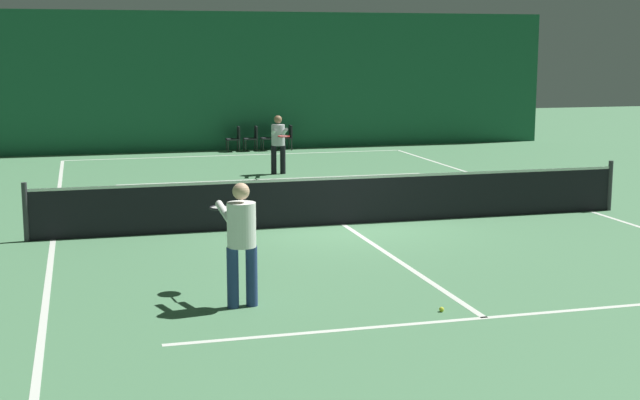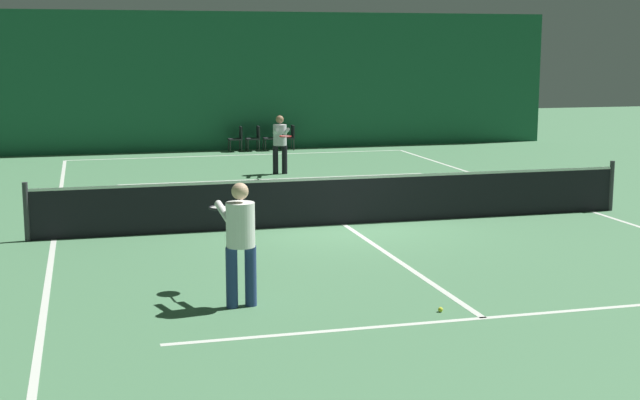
{
  "view_description": "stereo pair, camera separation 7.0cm",
  "coord_description": "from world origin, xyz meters",
  "px_view_note": "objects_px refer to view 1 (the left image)",
  "views": [
    {
      "loc": [
        -4.94,
        -16.53,
        3.44
      ],
      "look_at": [
        -1.17,
        -2.58,
        0.97
      ],
      "focal_mm": 50.0,
      "sensor_mm": 36.0,
      "label": 1
    },
    {
      "loc": [
        -4.88,
        -16.54,
        3.44
      ],
      "look_at": [
        -1.17,
        -2.58,
        0.97
      ],
      "focal_mm": 50.0,
      "sensor_mm": 36.0,
      "label": 2
    }
  ],
  "objects_px": {
    "courtside_chair_0": "(235,137)",
    "player_far": "(278,140)",
    "courtside_chair_2": "(270,136)",
    "courtside_chair_3": "(287,136)",
    "courtside_chair_1": "(253,137)",
    "player_near": "(241,235)",
    "tennis_ball": "(442,309)",
    "tennis_net": "(343,199)"
  },
  "relations": [
    {
      "from": "courtside_chair_2",
      "to": "courtside_chair_3",
      "type": "relative_size",
      "value": 1.0
    },
    {
      "from": "courtside_chair_1",
      "to": "courtside_chair_3",
      "type": "relative_size",
      "value": 1.0
    },
    {
      "from": "tennis_net",
      "to": "courtside_chair_1",
      "type": "xyz_separation_m",
      "value": [
        0.67,
        12.97,
        -0.03
      ]
    },
    {
      "from": "courtside_chair_0",
      "to": "tennis_ball",
      "type": "bearing_deg",
      "value": -1.53
    },
    {
      "from": "player_far",
      "to": "courtside_chair_2",
      "type": "bearing_deg",
      "value": 174.01
    },
    {
      "from": "courtside_chair_0",
      "to": "player_far",
      "type": "bearing_deg",
      "value": 2.34
    },
    {
      "from": "courtside_chair_1",
      "to": "courtside_chair_3",
      "type": "xyz_separation_m",
      "value": [
        1.2,
        0.0,
        0.0
      ]
    },
    {
      "from": "player_far",
      "to": "courtside_chair_1",
      "type": "relative_size",
      "value": 1.92
    },
    {
      "from": "player_far",
      "to": "courtside_chair_3",
      "type": "height_order",
      "value": "player_far"
    },
    {
      "from": "courtside_chair_1",
      "to": "tennis_ball",
      "type": "xyz_separation_m",
      "value": [
        -1.11,
        -18.97,
        -0.45
      ]
    },
    {
      "from": "player_far",
      "to": "courtside_chair_1",
      "type": "height_order",
      "value": "player_far"
    },
    {
      "from": "courtside_chair_1",
      "to": "courtside_chair_2",
      "type": "distance_m",
      "value": 0.6
    },
    {
      "from": "tennis_net",
      "to": "tennis_ball",
      "type": "xyz_separation_m",
      "value": [
        -0.43,
        -6.0,
        -0.48
      ]
    },
    {
      "from": "courtside_chair_1",
      "to": "player_near",
      "type": "bearing_deg",
      "value": -11.33
    },
    {
      "from": "player_near",
      "to": "courtside_chair_3",
      "type": "relative_size",
      "value": 2.01
    },
    {
      "from": "player_near",
      "to": "courtside_chair_0",
      "type": "bearing_deg",
      "value": -16.48
    },
    {
      "from": "tennis_net",
      "to": "player_far",
      "type": "bearing_deg",
      "value": 87.57
    },
    {
      "from": "courtside_chair_0",
      "to": "courtside_chair_1",
      "type": "distance_m",
      "value": 0.6
    },
    {
      "from": "player_far",
      "to": "courtside_chair_0",
      "type": "height_order",
      "value": "player_far"
    },
    {
      "from": "courtside_chair_2",
      "to": "tennis_ball",
      "type": "relative_size",
      "value": 12.73
    },
    {
      "from": "player_far",
      "to": "tennis_net",
      "type": "bearing_deg",
      "value": 1.17
    },
    {
      "from": "tennis_net",
      "to": "courtside_chair_1",
      "type": "relative_size",
      "value": 14.29
    },
    {
      "from": "courtside_chair_0",
      "to": "courtside_chair_1",
      "type": "bearing_deg",
      "value": 90.0
    },
    {
      "from": "player_near",
      "to": "tennis_ball",
      "type": "xyz_separation_m",
      "value": [
        2.5,
        -0.96,
        -0.95
      ]
    },
    {
      "from": "courtside_chair_1",
      "to": "courtside_chair_3",
      "type": "height_order",
      "value": "same"
    },
    {
      "from": "player_far",
      "to": "courtside_chair_1",
      "type": "xyz_separation_m",
      "value": [
        0.36,
        5.7,
        -0.46
      ]
    },
    {
      "from": "courtside_chair_0",
      "to": "courtside_chair_3",
      "type": "height_order",
      "value": "same"
    },
    {
      "from": "courtside_chair_1",
      "to": "courtside_chair_2",
      "type": "xyz_separation_m",
      "value": [
        0.6,
        0.0,
        0.0
      ]
    },
    {
      "from": "player_far",
      "to": "courtside_chair_0",
      "type": "xyz_separation_m",
      "value": [
        -0.23,
        5.7,
        -0.46
      ]
    },
    {
      "from": "tennis_ball",
      "to": "courtside_chair_0",
      "type": "bearing_deg",
      "value": 88.47
    },
    {
      "from": "tennis_ball",
      "to": "player_far",
      "type": "bearing_deg",
      "value": 86.8
    },
    {
      "from": "player_near",
      "to": "courtside_chair_2",
      "type": "height_order",
      "value": "player_near"
    },
    {
      "from": "player_near",
      "to": "courtside_chair_2",
      "type": "bearing_deg",
      "value": -20.14
    },
    {
      "from": "courtside_chair_0",
      "to": "courtside_chair_2",
      "type": "relative_size",
      "value": 1.0
    },
    {
      "from": "tennis_net",
      "to": "tennis_ball",
      "type": "height_order",
      "value": "tennis_net"
    },
    {
      "from": "player_near",
      "to": "tennis_net",
      "type": "bearing_deg",
      "value": -37.2
    },
    {
      "from": "player_far",
      "to": "courtside_chair_2",
      "type": "xyz_separation_m",
      "value": [
        0.96,
        5.7,
        -0.46
      ]
    },
    {
      "from": "courtside_chair_0",
      "to": "courtside_chair_2",
      "type": "xyz_separation_m",
      "value": [
        1.2,
        0.0,
        0.0
      ]
    },
    {
      "from": "player_near",
      "to": "courtside_chair_0",
      "type": "relative_size",
      "value": 2.01
    },
    {
      "from": "tennis_net",
      "to": "tennis_ball",
      "type": "relative_size",
      "value": 181.82
    },
    {
      "from": "tennis_net",
      "to": "player_near",
      "type": "bearing_deg",
      "value": -120.21
    },
    {
      "from": "tennis_net",
      "to": "courtside_chair_0",
      "type": "distance_m",
      "value": 12.97
    }
  ]
}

